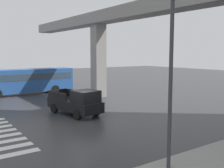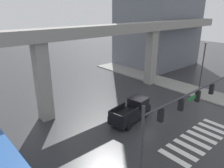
{
  "view_description": "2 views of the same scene",
  "coord_description": "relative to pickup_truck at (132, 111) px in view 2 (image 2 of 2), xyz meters",
  "views": [
    {
      "loc": [
        16.8,
        -9.15,
        4.91
      ],
      "look_at": [
        -1.99,
        3.77,
        2.24
      ],
      "focal_mm": 42.57,
      "sensor_mm": 36.0,
      "label": 1
    },
    {
      "loc": [
        -16.5,
        -13.26,
        11.06
      ],
      "look_at": [
        -1.83,
        3.51,
        3.1
      ],
      "focal_mm": 33.92,
      "sensor_mm": 36.0,
      "label": 2
    }
  ],
  "objects": [
    {
      "name": "ground_plane",
      "position": [
        1.87,
        -0.29,
        -0.99
      ],
      "size": [
        120.0,
        120.0,
        0.0
      ],
      "primitive_type": "plane",
      "color": "#2D2D30"
    },
    {
      "name": "crosswalk_stripes",
      "position": [
        1.87,
        -6.47,
        -0.98
      ],
      "size": [
        8.25,
        2.8,
        0.01
      ],
      "color": "silver",
      "rests_on": "ground"
    },
    {
      "name": "elevated_overpass",
      "position": [
        1.87,
        6.14,
        6.82
      ],
      "size": [
        49.78,
        1.98,
        9.28
      ],
      "color": "gray",
      "rests_on": "ground"
    },
    {
      "name": "sidewalk_east",
      "position": [
        12.46,
        1.71,
        -0.91
      ],
      "size": [
        4.0,
        36.0,
        0.15
      ],
      "primitive_type": "cube",
      "color": "gray",
      "rests_on": "ground"
    },
    {
      "name": "pickup_truck",
      "position": [
        0.0,
        0.0,
        0.0
      ],
      "size": [
        5.34,
        2.72,
        2.08
      ],
      "color": "black",
      "rests_on": "ground"
    },
    {
      "name": "traffic_signal_mast",
      "position": [
        -3.01,
        -7.01,
        3.68
      ],
      "size": [
        10.89,
        0.32,
        6.2
      ],
      "color": "#38383D",
      "rests_on": "ground"
    },
    {
      "name": "street_lamp_near_corner",
      "position": [
        11.26,
        -1.47,
        3.57
      ],
      "size": [
        0.44,
        0.7,
        7.24
      ],
      "color": "#38383D",
      "rests_on": "ground"
    },
    {
      "name": "street_lamp_mid_block",
      "position": [
        11.26,
        6.73,
        3.57
      ],
      "size": [
        0.44,
        0.7,
        7.24
      ],
      "color": "#38383D",
      "rests_on": "ground"
    }
  ]
}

